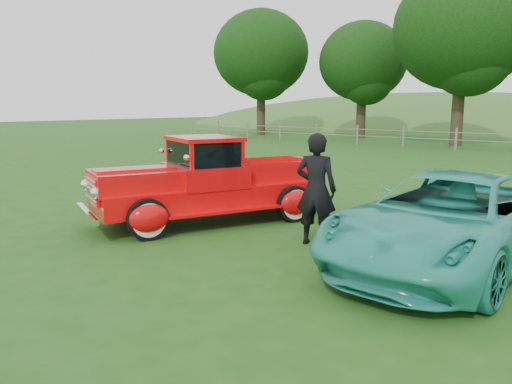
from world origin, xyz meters
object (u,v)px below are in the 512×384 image
Objects in this scene: tree_far_west at (261,53)px; man at (316,189)px; red_pickup at (207,184)px; tree_mid_west at (363,62)px; tree_near_west at (463,29)px; teal_sedan at (450,220)px.

tree_far_west is 33.14m from man.
red_pickup is 2.70× the size of man.
tree_mid_west is 1.60× the size of red_pickup.
tree_near_west is at bearing 118.84° from red_pickup.
tree_far_west reaches higher than tree_mid_west.
tree_near_west is 24.56m from red_pickup.
tree_far_west is 34.42m from teal_sedan.
tree_mid_west is at bearing 123.08° from teal_sedan.
tree_far_west is at bearing -165.96° from tree_mid_west.
teal_sedan is (7.63, -23.35, -6.10)m from tree_near_west.
tree_mid_west reaches higher than man.
tree_far_west is 1.17× the size of tree_mid_west.
teal_sedan is 2.58× the size of man.
tree_near_west reaches higher than red_pickup.
teal_sedan is at bearing -59.33° from tree_mid_west.
red_pickup is 4.88m from teal_sedan.
tree_near_west is (16.00, -1.00, 0.31)m from tree_far_west.
tree_near_west reaches higher than teal_sedan.
teal_sedan is (15.63, -26.35, -4.85)m from tree_mid_west.
tree_far_west is at bearing 176.42° from tree_near_west.
man is (13.44, -26.67, -4.57)m from tree_mid_west.
red_pickup is (10.76, -26.65, -4.75)m from tree_mid_west.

